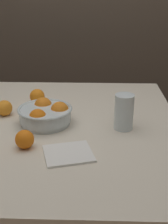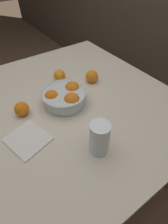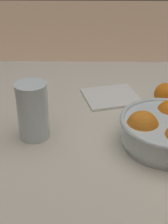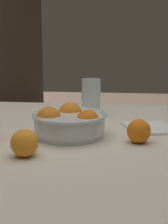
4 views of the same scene
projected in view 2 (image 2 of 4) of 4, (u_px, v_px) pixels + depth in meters
ground_plane at (71, 169)px, 1.42m from camera, size 12.00×12.00×0.00m
dining_table at (65, 112)px, 0.96m from camera, size 1.15×1.14×0.73m
fruit_bowl at (65, 96)px, 0.88m from camera, size 0.23×0.23×0.09m
juice_glass at (99, 139)px, 0.66m from camera, size 0.08×0.08×0.14m
orange_loose_near_bowl at (59, 75)px, 1.03m from camera, size 0.07×0.07×0.07m
orange_loose_front at (92, 76)px, 1.02m from camera, size 0.07×0.07×0.07m
orange_loose_aside at (22, 109)px, 0.82m from camera, size 0.07×0.07×0.07m
napkin at (28, 139)px, 0.73m from camera, size 0.20×0.19×0.01m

